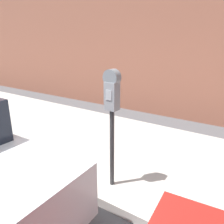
# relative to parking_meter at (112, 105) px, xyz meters

# --- Properties ---
(sidewalk) EXTENTS (24.00, 2.80, 0.13)m
(sidewalk) POSITION_rel_parking_meter_xyz_m (-0.60, 1.07, -1.17)
(sidewalk) COLOR #ADAAA3
(sidewalk) RESTS_ON ground_plane
(parking_meter) EXTENTS (0.19, 0.14, 1.55)m
(parking_meter) POSITION_rel_parking_meter_xyz_m (0.00, 0.00, 0.00)
(parking_meter) COLOR #2D2D30
(parking_meter) RESTS_ON sidewalk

